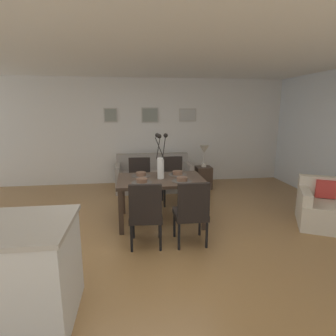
% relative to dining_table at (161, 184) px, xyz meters
% --- Properties ---
extents(ground_plane, '(9.00, 9.00, 0.00)m').
position_rel_dining_table_xyz_m(ground_plane, '(-0.18, -0.66, -0.65)').
color(ground_plane, olive).
extents(back_wall_panel, '(9.00, 0.10, 2.60)m').
position_rel_dining_table_xyz_m(back_wall_panel, '(-0.18, 2.59, 0.65)').
color(back_wall_panel, silver).
rests_on(back_wall_panel, ground).
extents(ceiling_panel, '(9.00, 7.20, 0.08)m').
position_rel_dining_table_xyz_m(ceiling_panel, '(-0.18, -0.26, 1.99)').
color(ceiling_panel, white).
extents(dining_table, '(1.40, 0.96, 0.74)m').
position_rel_dining_table_xyz_m(dining_table, '(0.00, 0.00, 0.00)').
color(dining_table, '#3D2D23').
rests_on(dining_table, ground).
extents(dining_chair_near_left, '(0.47, 0.47, 0.92)m').
position_rel_dining_table_xyz_m(dining_chair_near_left, '(-0.29, -0.86, -0.14)').
color(dining_chair_near_left, black).
rests_on(dining_chair_near_left, ground).
extents(dining_chair_near_right, '(0.46, 0.46, 0.92)m').
position_rel_dining_table_xyz_m(dining_chair_near_right, '(-0.32, 0.87, -0.14)').
color(dining_chair_near_right, black).
rests_on(dining_chair_near_right, ground).
extents(dining_chair_far_left, '(0.44, 0.44, 0.92)m').
position_rel_dining_table_xyz_m(dining_chair_far_left, '(0.33, -0.87, -0.14)').
color(dining_chair_far_left, black).
rests_on(dining_chair_far_left, ground).
extents(dining_chair_far_right, '(0.44, 0.44, 0.92)m').
position_rel_dining_table_xyz_m(dining_chair_far_right, '(0.33, 0.90, -0.14)').
color(dining_chair_far_right, black).
rests_on(dining_chair_far_right, ground).
extents(centerpiece_vase, '(0.21, 0.23, 0.73)m').
position_rel_dining_table_xyz_m(centerpiece_vase, '(0.00, 0.00, 0.37)').
color(centerpiece_vase, white).
rests_on(centerpiece_vase, dining_table).
extents(placemat_near_left, '(0.32, 0.32, 0.01)m').
position_rel_dining_table_xyz_m(placemat_near_left, '(-0.32, -0.21, 0.09)').
color(placemat_near_left, '#4C4742').
rests_on(placemat_near_left, dining_table).
extents(bowl_near_left, '(0.17, 0.17, 0.07)m').
position_rel_dining_table_xyz_m(bowl_near_left, '(-0.32, -0.21, 0.13)').
color(bowl_near_left, brown).
rests_on(bowl_near_left, dining_table).
extents(placemat_near_right, '(0.32, 0.32, 0.01)m').
position_rel_dining_table_xyz_m(placemat_near_right, '(-0.32, 0.21, 0.09)').
color(placemat_near_right, '#4C4742').
rests_on(placemat_near_right, dining_table).
extents(bowl_near_right, '(0.17, 0.17, 0.07)m').
position_rel_dining_table_xyz_m(bowl_near_right, '(-0.32, 0.21, 0.13)').
color(bowl_near_right, brown).
rests_on(bowl_near_right, dining_table).
extents(placemat_far_left, '(0.32, 0.32, 0.01)m').
position_rel_dining_table_xyz_m(placemat_far_left, '(0.31, -0.21, 0.09)').
color(placemat_far_left, '#4C4742').
rests_on(placemat_far_left, dining_table).
extents(bowl_far_left, '(0.17, 0.17, 0.07)m').
position_rel_dining_table_xyz_m(bowl_far_left, '(0.31, -0.21, 0.13)').
color(bowl_far_left, brown).
rests_on(bowl_far_left, dining_table).
extents(placemat_far_right, '(0.32, 0.32, 0.01)m').
position_rel_dining_table_xyz_m(placemat_far_right, '(0.31, 0.21, 0.09)').
color(placemat_far_right, '#4C4742').
rests_on(placemat_far_right, dining_table).
extents(bowl_far_right, '(0.17, 0.17, 0.07)m').
position_rel_dining_table_xyz_m(bowl_far_right, '(0.31, 0.21, 0.13)').
color(bowl_far_right, brown).
rests_on(bowl_far_right, dining_table).
extents(sofa, '(1.73, 0.84, 0.80)m').
position_rel_dining_table_xyz_m(sofa, '(0.03, 1.91, -0.37)').
color(sofa, gray).
rests_on(sofa, ground).
extents(side_table, '(0.36, 0.36, 0.52)m').
position_rel_dining_table_xyz_m(side_table, '(1.21, 1.81, -0.39)').
color(side_table, '#3D2D23').
rests_on(side_table, ground).
extents(table_lamp, '(0.22, 0.22, 0.51)m').
position_rel_dining_table_xyz_m(table_lamp, '(1.21, 1.81, 0.24)').
color(table_lamp, beige).
rests_on(table_lamp, side_table).
extents(armchair, '(1.08, 1.08, 0.75)m').
position_rel_dining_table_xyz_m(armchair, '(2.62, -0.52, -0.37)').
color(armchair, beige).
rests_on(armchair, ground).
extents(framed_picture_left, '(0.33, 0.03, 0.35)m').
position_rel_dining_table_xyz_m(framed_picture_left, '(-0.95, 2.52, 1.06)').
color(framed_picture_left, '#B2ADA3').
extents(framed_picture_center, '(0.42, 0.03, 0.37)m').
position_rel_dining_table_xyz_m(framed_picture_center, '(-0.00, 2.52, 1.06)').
color(framed_picture_center, '#B2ADA3').
extents(framed_picture_right, '(0.43, 0.03, 0.32)m').
position_rel_dining_table_xyz_m(framed_picture_right, '(0.95, 2.52, 1.06)').
color(framed_picture_right, '#B2ADA3').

